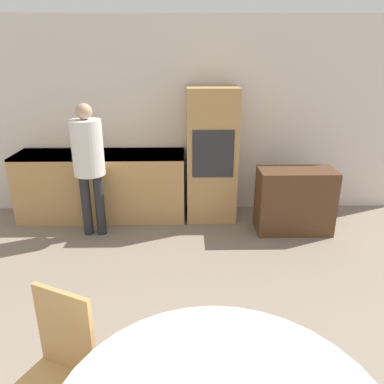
# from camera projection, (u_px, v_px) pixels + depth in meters

# --- Properties ---
(wall_back) EXTENTS (6.17, 0.05, 2.60)m
(wall_back) POSITION_uv_depth(u_px,v_px,m) (186.00, 118.00, 5.09)
(wall_back) COLOR silver
(wall_back) RESTS_ON ground_plane
(kitchen_counter) EXTENTS (2.21, 0.60, 0.90)m
(kitchen_counter) POSITION_uv_depth(u_px,v_px,m) (102.00, 185.00, 5.04)
(kitchen_counter) COLOR tan
(kitchen_counter) RESTS_ON ground_plane
(oven_unit) EXTENTS (0.65, 0.59, 1.74)m
(oven_unit) POSITION_uv_depth(u_px,v_px,m) (211.00, 155.00, 4.93)
(oven_unit) COLOR tan
(oven_unit) RESTS_ON ground_plane
(sideboard) EXTENTS (0.93, 0.45, 0.81)m
(sideboard) POSITION_uv_depth(u_px,v_px,m) (294.00, 201.00, 4.66)
(sideboard) COLOR #51331E
(sideboard) RESTS_ON ground_plane
(chair_far_left) EXTENTS (0.53, 0.53, 0.96)m
(chair_far_left) POSITION_uv_depth(u_px,v_px,m) (58.00, 366.00, 2.03)
(chair_far_left) COLOR tan
(chair_far_left) RESTS_ON ground_plane
(person_standing) EXTENTS (0.36, 0.36, 1.61)m
(person_standing) POSITION_uv_depth(u_px,v_px,m) (88.00, 157.00, 4.37)
(person_standing) COLOR #262628
(person_standing) RESTS_ON ground_plane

